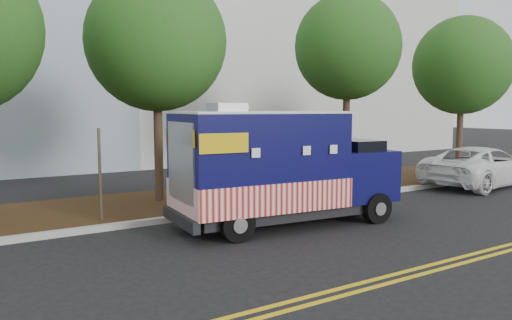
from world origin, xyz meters
TOP-DOWN VIEW (x-y plane):
  - ground at (0.00, 0.00)m, footprint 120.00×120.00m
  - curb at (0.00, 1.40)m, footprint 120.00×0.18m
  - mulch_strip at (0.00, 3.50)m, footprint 120.00×4.00m
  - centerline_near at (0.00, -4.45)m, footprint 120.00×0.10m
  - centerline_far at (0.00, -4.70)m, footprint 120.00×0.10m
  - tree_b at (-0.39, 3.71)m, footprint 4.06×4.06m
  - tree_c at (6.87, 3.50)m, footprint 3.86×3.86m
  - tree_d at (12.53, 2.72)m, footprint 4.02×4.02m
  - sign_post at (-2.61, 1.93)m, footprint 0.06×0.06m
  - food_truck at (1.04, -0.35)m, footprint 5.86×2.64m
  - white_car at (11.01, 0.67)m, footprint 5.45×2.87m

SIDE VIEW (x-z plane):
  - ground at x=0.00m, z-range 0.00..0.00m
  - centerline_near at x=0.00m, z-range 0.00..0.01m
  - centerline_far at x=0.00m, z-range 0.00..0.01m
  - curb at x=0.00m, z-range 0.00..0.15m
  - mulch_strip at x=0.00m, z-range 0.00..0.15m
  - white_car at x=11.01m, z-range 0.00..1.46m
  - sign_post at x=-2.61m, z-range 0.00..2.40m
  - food_truck at x=1.04m, z-range -0.14..2.85m
  - tree_d at x=12.53m, z-range 1.30..7.93m
  - tree_b at x=-0.39m, z-range 1.38..8.22m
  - tree_c at x=6.87m, z-range 1.57..8.60m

